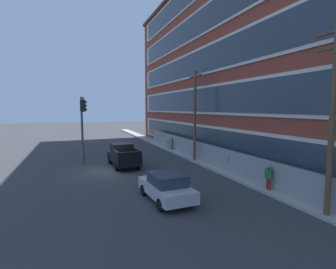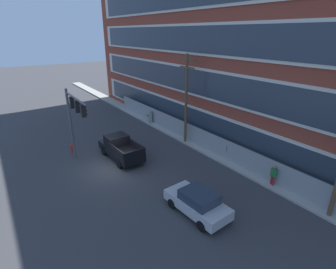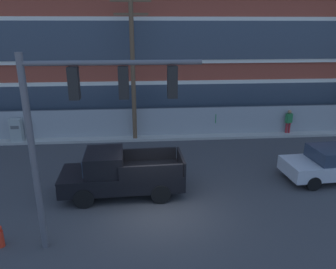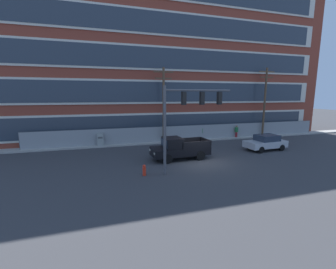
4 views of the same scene
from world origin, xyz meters
The scene contains 13 objects.
ground_plane centered at (0.00, 0.00, 0.00)m, with size 160.00×160.00×0.00m, color #38383A.
sidewalk_building_side centered at (0.00, 8.30, 0.08)m, with size 80.00×1.62×0.16m, color #9E9B93.
brick_mill_building centered at (-0.53, 14.04, 9.73)m, with size 46.76×10.46×19.44m.
chain_link_fence centered at (2.68, 8.23, 0.98)m, with size 37.01×0.06×1.92m.
traffic_signal_mast centered at (-2.22, -2.28, 4.47)m, with size 5.02×0.43×6.14m.
pickup_truck_black centered at (-1.54, 1.02, 0.93)m, with size 5.16×2.24×1.94m.
sedan_silver centered at (8.03, 1.65, 0.80)m, with size 4.31×2.17×1.56m.
utility_pole_near_corner centered at (-1.03, 7.77, 4.71)m, with size 2.24×0.26×8.57m.
utility_pole_midblock centered at (12.77, 7.89, 4.94)m, with size 2.28×0.26×9.00m.
electrical_cabinet centered at (-8.08, 7.80, 0.77)m, with size 0.68×0.43×1.53m.
pedestrian_near_cabinet centered at (8.80, 7.98, 0.97)m, with size 0.46×0.36×1.69m.
pedestrian_by_fence centered at (4.10, 8.42, 0.97)m, with size 0.38×0.46×1.69m.
fire_hydrant centered at (-5.22, -2.15, 0.38)m, with size 0.24×0.24×0.78m.
Camera 4 is at (-7.94, -16.88, 5.47)m, focal length 24.00 mm.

